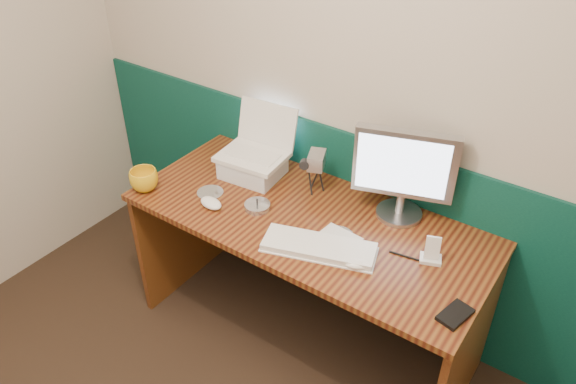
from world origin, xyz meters
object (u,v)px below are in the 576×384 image
Objects in this scene: desk at (306,280)px; monitor at (404,174)px; laptop at (251,135)px; keyboard at (319,248)px; camcorder at (316,174)px; mug at (144,180)px.

desk is 3.79× the size of monitor.
desk is 0.73m from laptop.
camcorder reaches higher than keyboard.
desk is 0.71m from monitor.
desk is at bearing 18.86° from mug.
laptop reaches higher than desk.
mug is at bearing -168.61° from camcorder.
keyboard is 0.90m from mug.
keyboard is (0.56, -0.29, -0.21)m from laptop.
mug reaches higher than desk.
monitor is 0.93× the size of keyboard.
desk is 5.18× the size of laptop.
laptop is (-0.40, 0.13, 0.60)m from desk.
desk is 0.89m from mug.
keyboard is at bearing -78.16° from camcorder.
keyboard is 2.36× the size of camcorder.
mug is (-0.74, -0.25, 0.43)m from desk.
laptop is at bearing 170.82° from monitor.
camcorder is (-0.24, 0.35, 0.08)m from keyboard.
mug reaches higher than keyboard.
mug is at bearing -137.01° from laptop.
camcorder reaches higher than mug.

